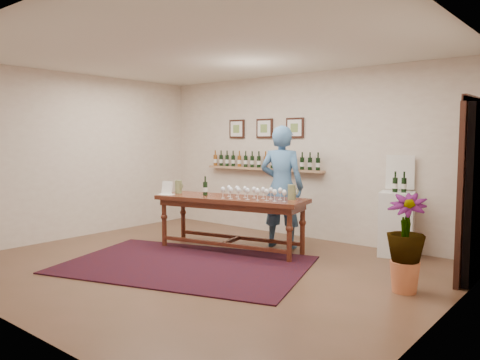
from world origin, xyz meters
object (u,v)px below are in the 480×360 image
Objects in this scene: tasting_table at (231,205)px; display_pedestal at (397,224)px; potted_plant at (406,243)px; person at (282,187)px.

tasting_table is 2.59× the size of display_pedestal.
potted_plant is (0.69, -1.54, 0.09)m from display_pedestal.
potted_plant is at bearing -17.41° from tasting_table.
display_pedestal is 0.99× the size of potted_plant.
display_pedestal is at bearing 19.95° from tasting_table.
display_pedestal is at bearing -175.34° from person.
display_pedestal is 0.49× the size of person.
person is at bearing 44.36° from tasting_table.
tasting_table is at bearing 40.54° from person.
person is (-1.60, -0.60, 0.48)m from display_pedestal.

